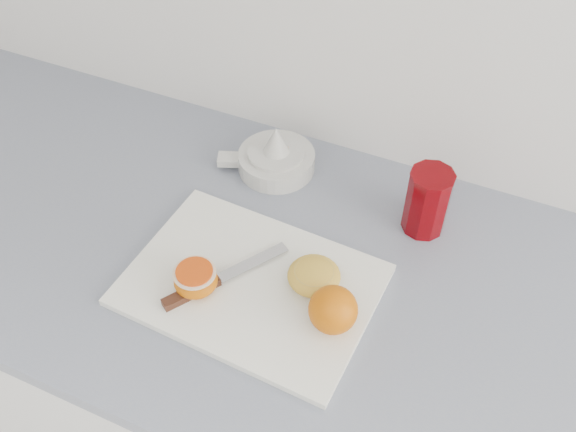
{
  "coord_description": "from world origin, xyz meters",
  "views": [
    {
      "loc": [
        0.16,
        1.12,
        1.67
      ],
      "look_at": [
        -0.12,
        1.74,
        0.96
      ],
      "focal_mm": 40.0,
      "sensor_mm": 36.0,
      "label": 1
    }
  ],
  "objects_px": {
    "cutting_board": "(251,285)",
    "red_tumbler": "(427,203)",
    "counter": "(318,412)",
    "half_orange": "(196,279)",
    "citrus_juicer": "(276,158)"
  },
  "relations": [
    {
      "from": "cutting_board",
      "to": "red_tumbler",
      "type": "distance_m",
      "value": 0.31
    },
    {
      "from": "counter",
      "to": "red_tumbler",
      "type": "distance_m",
      "value": 0.53
    },
    {
      "from": "cutting_board",
      "to": "red_tumbler",
      "type": "relative_size",
      "value": 3.14
    },
    {
      "from": "counter",
      "to": "half_orange",
      "type": "height_order",
      "value": "half_orange"
    },
    {
      "from": "cutting_board",
      "to": "citrus_juicer",
      "type": "relative_size",
      "value": 2.14
    },
    {
      "from": "counter",
      "to": "cutting_board",
      "type": "distance_m",
      "value": 0.46
    },
    {
      "from": "half_orange",
      "to": "citrus_juicer",
      "type": "height_order",
      "value": "citrus_juicer"
    },
    {
      "from": "counter",
      "to": "red_tumbler",
      "type": "height_order",
      "value": "red_tumbler"
    },
    {
      "from": "cutting_board",
      "to": "citrus_juicer",
      "type": "bearing_deg",
      "value": 106.87
    },
    {
      "from": "citrus_juicer",
      "to": "cutting_board",
      "type": "bearing_deg",
      "value": -73.13
    },
    {
      "from": "citrus_juicer",
      "to": "red_tumbler",
      "type": "relative_size",
      "value": 1.47
    },
    {
      "from": "citrus_juicer",
      "to": "half_orange",
      "type": "bearing_deg",
      "value": -88.31
    },
    {
      "from": "counter",
      "to": "red_tumbler",
      "type": "relative_size",
      "value": 19.91
    },
    {
      "from": "counter",
      "to": "citrus_juicer",
      "type": "height_order",
      "value": "citrus_juicer"
    },
    {
      "from": "counter",
      "to": "half_orange",
      "type": "relative_size",
      "value": 35.51
    }
  ]
}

